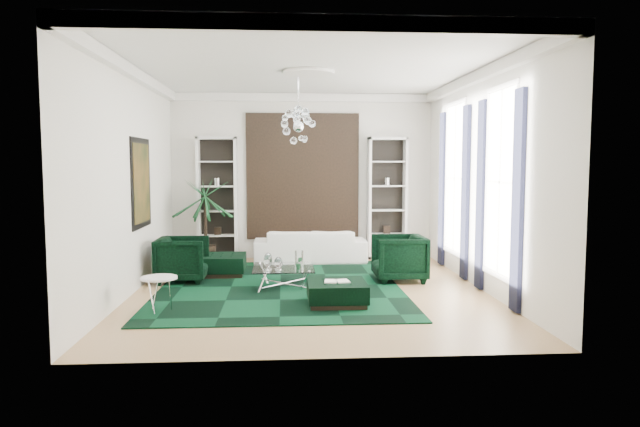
{
  "coord_description": "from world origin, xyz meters",
  "views": [
    {
      "loc": [
        -0.45,
        -9.74,
        2.19
      ],
      "look_at": [
        0.21,
        0.5,
        1.3
      ],
      "focal_mm": 32.0,
      "sensor_mm": 36.0,
      "label": 1
    }
  ],
  "objects": [
    {
      "name": "side_table",
      "position": [
        -2.29,
        -1.32,
        0.26
      ],
      "size": [
        0.53,
        0.53,
        0.51
      ],
      "primitive_type": "cylinder",
      "color": "white",
      "rests_on": "floor"
    },
    {
      "name": "armchair_right",
      "position": [
        1.71,
        0.7,
        0.43
      ],
      "size": [
        0.95,
        0.93,
        0.87
      ],
      "primitive_type": "imported",
      "rotation": [
        0.0,
        0.0,
        -1.57
      ],
      "color": "black",
      "rests_on": "floor"
    },
    {
      "name": "curtain_far_b",
      "position": [
        2.96,
        2.28,
        1.65
      ],
      "size": [
        0.07,
        0.3,
        3.25
      ],
      "primitive_type": "cube",
      "color": "black",
      "rests_on": "floor"
    },
    {
      "name": "palm",
      "position": [
        -2.16,
        2.81,
        1.2
      ],
      "size": [
        1.5,
        1.5,
        2.41
      ],
      "primitive_type": null,
      "color": "#154A24",
      "rests_on": "floor"
    },
    {
      "name": "shelving_right",
      "position": [
        1.95,
        3.31,
        1.4
      ],
      "size": [
        0.9,
        0.38,
        2.8
      ],
      "primitive_type": null,
      "color": "white",
      "rests_on": "floor"
    },
    {
      "name": "chandelier",
      "position": [
        -0.17,
        0.53,
        2.85
      ],
      "size": [
        0.79,
        0.79,
        0.71
      ],
      "primitive_type": null,
      "color": "white",
      "rests_on": "ceiling"
    },
    {
      "name": "table_plant",
      "position": [
        -0.19,
        0.03,
        0.48
      ],
      "size": [
        0.12,
        0.1,
        0.22
      ],
      "primitive_type": "imported",
      "color": "#154A24",
      "rests_on": "coffee_table"
    },
    {
      "name": "curtain_near_b",
      "position": [
        2.96,
        -0.12,
        1.65
      ],
      "size": [
        0.07,
        0.3,
        3.25
      ],
      "primitive_type": "cube",
      "color": "black",
      "rests_on": "floor"
    },
    {
      "name": "ceiling_medallion",
      "position": [
        0.0,
        0.3,
        3.77
      ],
      "size": [
        0.9,
        0.9,
        0.05
      ],
      "primitive_type": "cylinder",
      "color": "white",
      "rests_on": "ceiling"
    },
    {
      "name": "book",
      "position": [
        0.37,
        -1.04,
        0.38
      ],
      "size": [
        0.39,
        0.26,
        0.03
      ],
      "primitive_type": "cube",
      "color": "white",
      "rests_on": "ottoman_front"
    },
    {
      "name": "wall_right",
      "position": [
        3.01,
        0.0,
        1.9
      ],
      "size": [
        0.02,
        7.0,
        3.8
      ],
      "primitive_type": "cube",
      "color": "silver",
      "rests_on": "ground"
    },
    {
      "name": "window_far",
      "position": [
        2.99,
        1.5,
        1.9
      ],
      "size": [
        0.03,
        1.1,
        2.9
      ],
      "primitive_type": "cube",
      "color": "white",
      "rests_on": "wall_right"
    },
    {
      "name": "armchair_left",
      "position": [
        -2.33,
        0.88,
        0.42
      ],
      "size": [
        0.92,
        0.9,
        0.84
      ],
      "primitive_type": "imported",
      "rotation": [
        0.0,
        0.0,
        1.57
      ],
      "color": "black",
      "rests_on": "floor"
    },
    {
      "name": "crown_molding",
      "position": [
        0.0,
        0.0,
        3.7
      ],
      "size": [
        6.0,
        7.0,
        0.18
      ],
      "primitive_type": null,
      "color": "white",
      "rests_on": "ceiling"
    },
    {
      "name": "floor",
      "position": [
        0.0,
        0.0,
        -0.01
      ],
      "size": [
        6.0,
        7.0,
        0.02
      ],
      "primitive_type": "cube",
      "color": "tan",
      "rests_on": "ground"
    },
    {
      "name": "tapestry",
      "position": [
        0.0,
        3.46,
        1.9
      ],
      "size": [
        2.5,
        0.06,
        2.8
      ],
      "primitive_type": "cube",
      "color": "black",
      "rests_on": "wall_back"
    },
    {
      "name": "painting",
      "position": [
        -2.97,
        0.6,
        1.85
      ],
      "size": [
        0.04,
        1.3,
        1.6
      ],
      "primitive_type": "cube",
      "color": "black",
      "rests_on": "wall_left"
    },
    {
      "name": "coffee_table",
      "position": [
        -0.46,
        0.25,
        0.18
      ],
      "size": [
        1.07,
        1.07,
        0.37
      ],
      "primitive_type": null,
      "color": "white",
      "rests_on": "floor"
    },
    {
      "name": "sofa",
      "position": [
        0.14,
        2.87,
        0.36
      ],
      "size": [
        2.47,
        0.97,
        0.72
      ],
      "primitive_type": "imported",
      "rotation": [
        0.0,
        0.0,
        3.14
      ],
      "color": "white",
      "rests_on": "floor"
    },
    {
      "name": "curtain_near_a",
      "position": [
        2.96,
        -1.68,
        1.65
      ],
      "size": [
        0.07,
        0.3,
        3.25
      ],
      "primitive_type": "cube",
      "color": "black",
      "rests_on": "floor"
    },
    {
      "name": "window_near",
      "position": [
        2.99,
        -0.9,
        1.9
      ],
      "size": [
        0.03,
        1.1,
        2.9
      ],
      "primitive_type": "cube",
      "color": "white",
      "rests_on": "wall_right"
    },
    {
      "name": "wall_front",
      "position": [
        0.0,
        -3.51,
        1.9
      ],
      "size": [
        6.0,
        0.02,
        3.8
      ],
      "primitive_type": "cube",
      "color": "silver",
      "rests_on": "ground"
    },
    {
      "name": "ottoman_front",
      "position": [
        0.37,
        -1.04,
        0.18
      ],
      "size": [
        0.91,
        0.91,
        0.36
      ],
      "primitive_type": "cube",
      "color": "black",
      "rests_on": "floor"
    },
    {
      "name": "ottoman_side",
      "position": [
        -1.66,
        1.44,
        0.2
      ],
      "size": [
        0.9,
        0.9,
        0.4
      ],
      "primitive_type": "cube",
      "color": "black",
      "rests_on": "floor"
    },
    {
      "name": "shelving_left",
      "position": [
        -1.95,
        3.31,
        1.4
      ],
      "size": [
        0.9,
        0.38,
        2.8
      ],
      "primitive_type": null,
      "color": "white",
      "rests_on": "floor"
    },
    {
      "name": "wall_left",
      "position": [
        -3.01,
        0.0,
        1.9
      ],
      "size": [
        0.02,
        7.0,
        3.8
      ],
      "primitive_type": "cube",
      "color": "silver",
      "rests_on": "ground"
    },
    {
      "name": "wall_back",
      "position": [
        0.0,
        3.51,
        1.9
      ],
      "size": [
        6.0,
        0.02,
        3.8
      ],
      "primitive_type": "cube",
      "color": "silver",
      "rests_on": "ground"
    },
    {
      "name": "rug",
      "position": [
        -0.51,
        0.3,
        0.01
      ],
      "size": [
        4.2,
        5.0,
        0.02
      ],
      "primitive_type": "cube",
      "color": "black",
      "rests_on": "floor"
    },
    {
      "name": "curtain_far_a",
      "position": [
        2.96,
        0.72,
        1.65
      ],
      "size": [
        0.07,
        0.3,
        3.25
      ],
      "primitive_type": "cube",
      "color": "black",
      "rests_on": "floor"
    },
    {
      "name": "ceiling",
      "position": [
        0.0,
        0.0,
        3.81
      ],
      "size": [
        6.0,
        7.0,
        0.02
      ],
      "primitive_type": "cube",
      "color": "white",
      "rests_on": "ground"
    }
  ]
}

